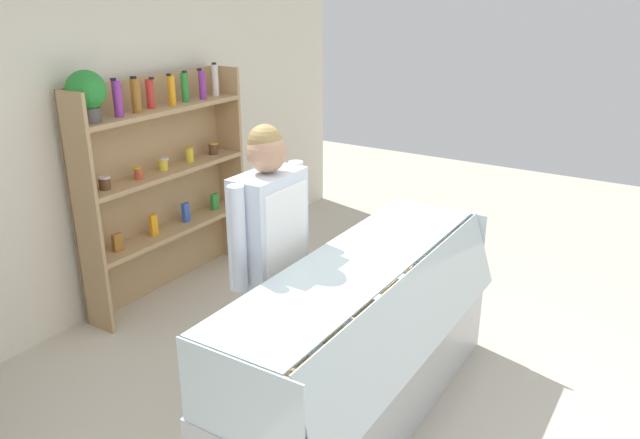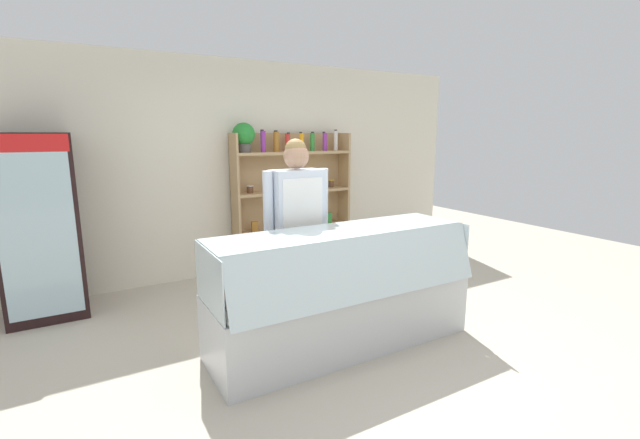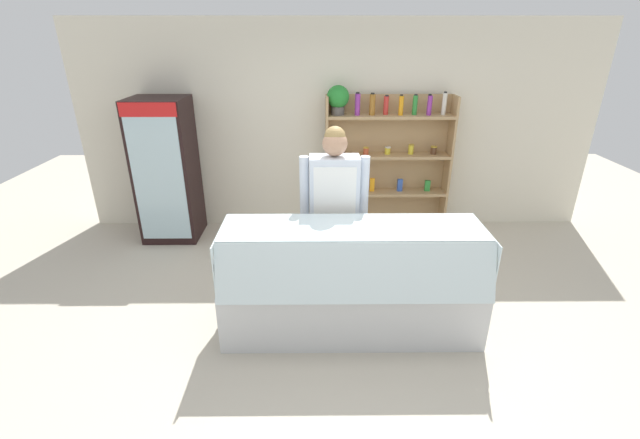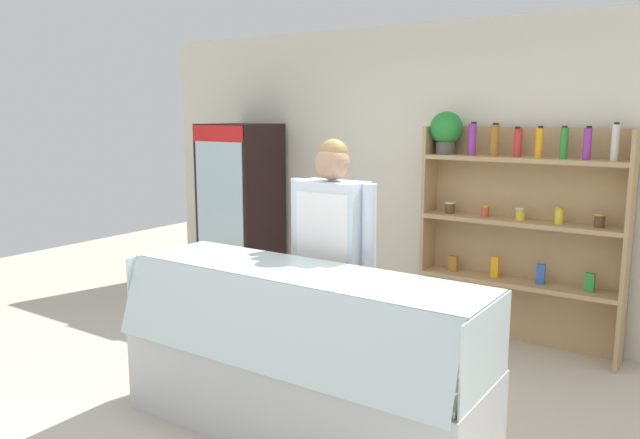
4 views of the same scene
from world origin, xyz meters
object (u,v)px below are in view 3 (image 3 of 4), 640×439
at_px(shelving_unit, 381,151).
at_px(drinks_fridge, 167,171).
at_px(shop_clerk, 334,200).
at_px(deli_display_case, 350,298).

bearing_deg(shelving_unit, drinks_fridge, -175.47).
bearing_deg(drinks_fridge, shop_clerk, -34.80).
height_order(deli_display_case, shop_clerk, shop_clerk).
distance_m(drinks_fridge, shop_clerk, 2.53).
bearing_deg(shop_clerk, shelving_unit, 67.89).
height_order(drinks_fridge, deli_display_case, drinks_fridge).
bearing_deg(shelving_unit, shop_clerk, -112.11).
relative_size(drinks_fridge, shop_clerk, 1.03).
height_order(drinks_fridge, shelving_unit, shelving_unit).
bearing_deg(drinks_fridge, deli_display_case, -42.05).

